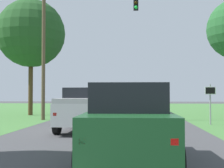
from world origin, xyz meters
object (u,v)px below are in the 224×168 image
object	(u,v)px
red_suv_near	(129,121)
traffic_light	(68,34)
keep_moving_sign	(210,99)
pickup_truck_lead	(87,109)
extra_tree_1	(31,33)

from	to	relation	value
red_suv_near	traffic_light	world-z (taller)	traffic_light
red_suv_near	keep_moving_sign	xyz separation A→B (m)	(4.34, 9.93, 0.42)
red_suv_near	pickup_truck_lead	bearing A→B (deg)	107.47
pickup_truck_lead	extra_tree_1	xyz separation A→B (m)	(-6.18, 10.39, 5.63)
pickup_truck_lead	keep_moving_sign	bearing A→B (deg)	26.82
traffic_light	keep_moving_sign	distance (m)	9.96
pickup_truck_lead	extra_tree_1	size ratio (longest dim) A/B	0.56
red_suv_near	traffic_light	bearing A→B (deg)	108.88
pickup_truck_lead	extra_tree_1	world-z (taller)	extra_tree_1
extra_tree_1	red_suv_near	bearing A→B (deg)	-64.11
extra_tree_1	traffic_light	bearing A→B (deg)	-48.59
traffic_light	keep_moving_sign	xyz separation A→B (m)	(8.63, -2.59, -4.24)
pickup_truck_lead	red_suv_near	bearing A→B (deg)	-72.53
pickup_truck_lead	keep_moving_sign	distance (m)	7.23
traffic_light	red_suv_near	bearing A→B (deg)	-71.12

